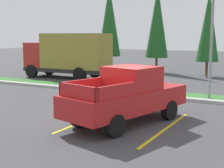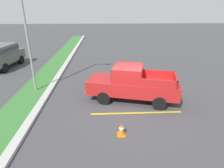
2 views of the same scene
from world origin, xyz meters
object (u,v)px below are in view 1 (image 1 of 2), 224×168
(cargo_truck_distant, at_px, (69,54))
(street_light, at_px, (212,14))
(pickup_truck_main, at_px, (127,95))
(cypress_tree_leftmost, at_px, (109,20))
(cypress_tree_left_inner, at_px, (157,22))
(traffic_cone, at_px, (69,102))
(cypress_tree_center, at_px, (208,26))

(cargo_truck_distant, bearing_deg, street_light, -17.72)
(pickup_truck_main, height_order, cypress_tree_leftmost, cypress_tree_leftmost)
(cypress_tree_left_inner, bearing_deg, cypress_tree_leftmost, -166.58)
(pickup_truck_main, xyz_separation_m, cypress_tree_left_inner, (-5.20, 16.36, 3.37))
(cypress_tree_left_inner, height_order, traffic_cone, cypress_tree_left_inner)
(cargo_truck_distant, bearing_deg, cypress_tree_left_inner, 55.96)
(pickup_truck_main, xyz_separation_m, cypress_tree_leftmost, (-9.38, 15.36, 3.54))
(street_light, bearing_deg, cypress_tree_center, 103.51)
(cargo_truck_distant, height_order, traffic_cone, cargo_truck_distant)
(cypress_tree_center, bearing_deg, cypress_tree_left_inner, 171.23)
(cypress_tree_leftmost, relative_size, cypress_tree_left_inner, 1.04)
(pickup_truck_main, distance_m, traffic_cone, 3.58)
(street_light, height_order, traffic_cone, street_light)
(cypress_tree_left_inner, distance_m, cypress_tree_center, 4.60)
(cypress_tree_leftmost, bearing_deg, pickup_truck_main, -58.60)
(traffic_cone, bearing_deg, street_light, 45.50)
(pickup_truck_main, distance_m, cypress_tree_center, 15.95)
(pickup_truck_main, height_order, street_light, street_light)
(cypress_tree_leftmost, relative_size, traffic_cone, 12.96)
(street_light, bearing_deg, pickup_truck_main, -105.16)
(pickup_truck_main, relative_size, traffic_cone, 9.21)
(cargo_truck_distant, bearing_deg, cypress_tree_center, 33.57)
(street_light, xyz_separation_m, cypress_tree_leftmost, (-11.01, 9.34, 0.32))
(traffic_cone, bearing_deg, cypress_tree_left_inner, 96.75)
(cargo_truck_distant, bearing_deg, cypress_tree_leftmost, 86.50)
(traffic_cone, bearing_deg, pickup_truck_main, -15.43)
(street_light, bearing_deg, cypress_tree_left_inner, 123.48)
(street_light, xyz_separation_m, cypress_tree_left_inner, (-6.83, 10.33, 0.15))
(street_light, relative_size, traffic_cone, 12.34)
(cypress_tree_leftmost, bearing_deg, cargo_truck_distant, -93.50)
(street_light, relative_size, cypress_tree_left_inner, 0.99)
(pickup_truck_main, xyz_separation_m, traffic_cone, (-3.37, 0.93, -0.75))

